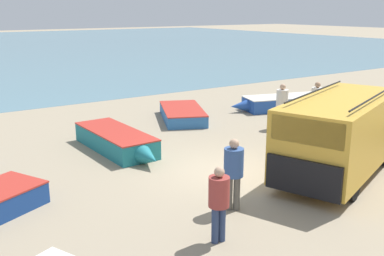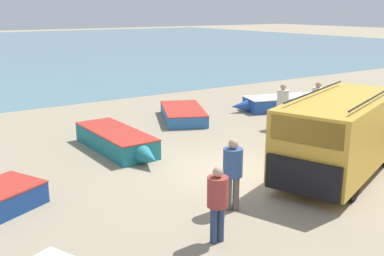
{
  "view_description": "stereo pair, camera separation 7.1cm",
  "coord_description": "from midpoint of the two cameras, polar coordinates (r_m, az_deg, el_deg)",
  "views": [
    {
      "loc": [
        -7.88,
        -9.96,
        4.71
      ],
      "look_at": [
        -0.1,
        1.63,
        1.0
      ],
      "focal_mm": 42.0,
      "sensor_mm": 36.0,
      "label": 1
    },
    {
      "loc": [
        -7.82,
        -10.0,
        4.71
      ],
      "look_at": [
        -0.1,
        1.63,
        1.0
      ],
      "focal_mm": 42.0,
      "sensor_mm": 36.0,
      "label": 2
    }
  ],
  "objects": [
    {
      "name": "fisherman_0",
      "position": [
        9.26,
        3.49,
        -8.83
      ],
      "size": [
        0.43,
        0.43,
        1.66
      ],
      "rotation": [
        0.0,
        0.0,
        4.61
      ],
      "color": "navy",
      "rests_on": "ground_plane"
    },
    {
      "name": "fisherman_1",
      "position": [
        19.44,
        15.74,
        3.53
      ],
      "size": [
        0.47,
        0.47,
        1.79
      ],
      "rotation": [
        0.0,
        0.0,
        3.13
      ],
      "color": "navy",
      "rests_on": "ground_plane"
    },
    {
      "name": "fishing_rowboat_3",
      "position": [
        15.54,
        -9.25,
        -1.65
      ],
      "size": [
        1.51,
        4.62,
        0.68
      ],
      "rotation": [
        0.0,
        0.0,
        4.75
      ],
      "color": "#1E757F",
      "rests_on": "ground_plane"
    },
    {
      "name": "fishing_rowboat_2",
      "position": [
        22.12,
        11.51,
        3.14
      ],
      "size": [
        4.89,
        2.53,
        0.65
      ],
      "rotation": [
        0.0,
        0.0,
        2.85
      ],
      "color": "#234CA3",
      "rests_on": "ground_plane"
    },
    {
      "name": "ground_plane",
      "position": [
        13.54,
        4.34,
        -5.52
      ],
      "size": [
        200.0,
        200.0,
        0.0
      ],
      "primitive_type": "plane",
      "color": "gray"
    },
    {
      "name": "fisherman_2",
      "position": [
        18.47,
        11.55,
        3.27
      ],
      "size": [
        0.48,
        0.48,
        1.82
      ],
      "rotation": [
        0.0,
        0.0,
        6.2
      ],
      "color": "#5B564C",
      "rests_on": "ground_plane"
    },
    {
      "name": "fishing_rowboat_5",
      "position": [
        19.79,
        -1.09,
        1.89
      ],
      "size": [
        2.96,
        4.24,
        0.52
      ],
      "rotation": [
        0.0,
        0.0,
        1.14
      ],
      "color": "#2D66AD",
      "rests_on": "ground_plane"
    },
    {
      "name": "parked_van",
      "position": [
        13.58,
        18.42,
        -0.62
      ],
      "size": [
        5.78,
        3.82,
        2.42
      ],
      "rotation": [
        0.0,
        0.0,
        3.5
      ],
      "color": "gold",
      "rests_on": "ground_plane"
    },
    {
      "name": "fisherman_3",
      "position": [
        10.7,
        5.39,
        -5.08
      ],
      "size": [
        0.47,
        0.47,
        1.79
      ],
      "rotation": [
        0.0,
        0.0,
        0.97
      ],
      "color": "#5B564C",
      "rests_on": "ground_plane"
    }
  ]
}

